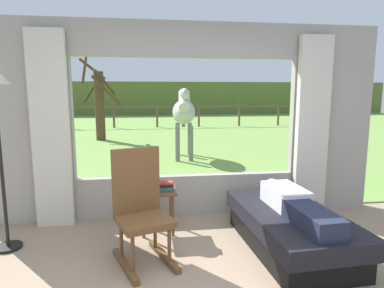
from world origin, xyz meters
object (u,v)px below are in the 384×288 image
(horse, at_px, (184,113))
(pasture_tree, at_px, (99,102))
(rocking_chair, at_px, (140,207))
(book_stack, at_px, (165,186))
(reclining_person, at_px, (293,203))
(side_table, at_px, (157,197))
(potted_plant, at_px, (150,173))
(recliner_sofa, at_px, (290,229))

(horse, relative_size, pasture_tree, 0.63)
(rocking_chair, distance_m, pasture_tree, 8.71)
(book_stack, bearing_deg, reclining_person, -26.63)
(side_table, xyz_separation_m, book_stack, (0.09, -0.06, 0.15))
(reclining_person, bearing_deg, horse, 93.36)
(horse, bearing_deg, rocking_chair, 84.01)
(rocking_chair, xyz_separation_m, potted_plant, (0.11, 0.73, 0.16))
(reclining_person, bearing_deg, recliner_sofa, 86.90)
(potted_plant, bearing_deg, reclining_person, -27.76)
(side_table, distance_m, book_stack, 0.19)
(reclining_person, height_order, rocking_chair, rocking_chair)
(book_stack, distance_m, horse, 4.45)
(recliner_sofa, bearing_deg, horse, 93.43)
(reclining_person, xyz_separation_m, potted_plant, (-1.46, 0.77, 0.18))
(rocking_chair, relative_size, horse, 0.62)
(side_table, xyz_separation_m, potted_plant, (-0.08, 0.06, 0.28))
(reclining_person, height_order, book_stack, reclining_person)
(recliner_sofa, xyz_separation_m, horse, (-0.57, 4.95, 0.94))
(reclining_person, height_order, potted_plant, potted_plant)
(book_stack, bearing_deg, potted_plant, 144.48)
(pasture_tree, bearing_deg, rocking_chair, -80.15)
(rocking_chair, xyz_separation_m, pasture_tree, (-1.48, 8.54, 0.79))
(recliner_sofa, xyz_separation_m, book_stack, (-1.29, 0.60, 0.36))
(pasture_tree, bearing_deg, book_stack, -77.46)
(reclining_person, bearing_deg, rocking_chair, 175.57)
(horse, distance_m, pasture_tree, 4.37)
(rocking_chair, relative_size, pasture_tree, 0.39)
(reclining_person, relative_size, rocking_chair, 1.28)
(potted_plant, distance_m, book_stack, 0.25)
(side_table, bearing_deg, book_stack, -34.30)
(rocking_chair, relative_size, side_table, 2.15)
(potted_plant, relative_size, book_stack, 1.48)
(recliner_sofa, height_order, horse, horse)
(rocking_chair, height_order, pasture_tree, pasture_tree)
(reclining_person, distance_m, side_table, 1.56)
(reclining_person, xyz_separation_m, rocking_chair, (-1.57, 0.04, 0.02))
(rocking_chair, bearing_deg, book_stack, 44.99)
(horse, bearing_deg, book_stack, 86.01)
(horse, bearing_deg, pasture_tree, -49.73)
(recliner_sofa, bearing_deg, book_stack, 152.08)
(horse, bearing_deg, potted_plant, 83.49)
(pasture_tree, bearing_deg, reclining_person, -70.40)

